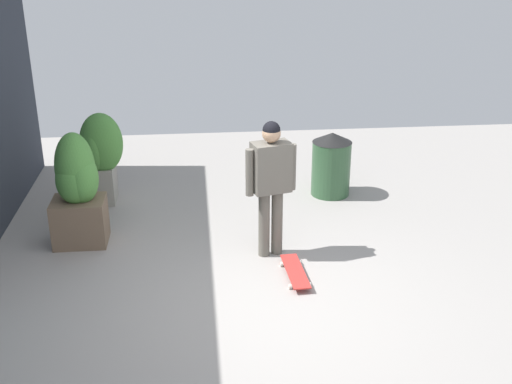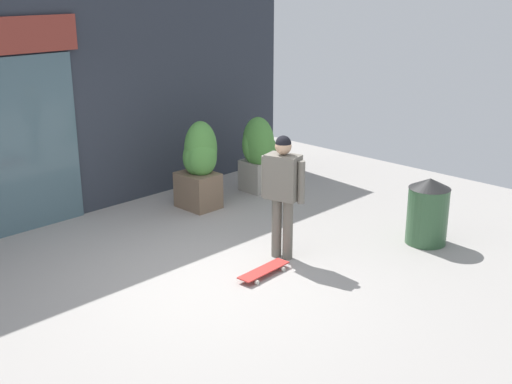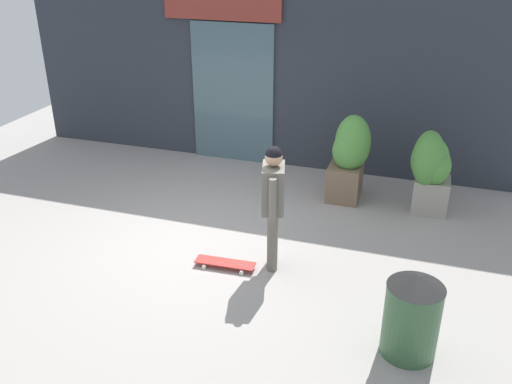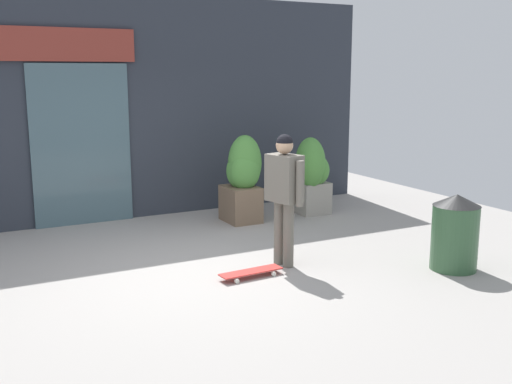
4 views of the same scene
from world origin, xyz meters
TOP-DOWN VIEW (x-y plane):
  - ground_plane at (0.00, 0.00)m, footprint 12.00×12.00m
  - building_facade at (-0.02, 3.03)m, footprint 8.92×0.31m
  - skateboarder at (1.13, -0.36)m, footprint 0.36×0.58m
  - skateboard at (0.57, -0.57)m, footprint 0.77×0.27m
  - planter_box_left at (2.89, 1.78)m, footprint 0.60×0.65m
  - planter_box_right at (1.69, 1.88)m, footprint 0.60×0.62m
  - trash_bin at (2.86, -1.43)m, footprint 0.56×0.56m

SIDE VIEW (x-z plane):
  - ground_plane at x=0.00m, z-range 0.00..0.00m
  - skateboard at x=0.57m, z-range 0.02..0.10m
  - trash_bin at x=2.86m, z-range 0.00..0.92m
  - planter_box_right at x=1.69m, z-range 0.02..1.39m
  - planter_box_left at x=2.89m, z-range 0.07..1.36m
  - skateboarder at x=1.13m, z-range 0.17..1.78m
  - building_facade at x=-0.02m, z-range -0.01..3.52m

